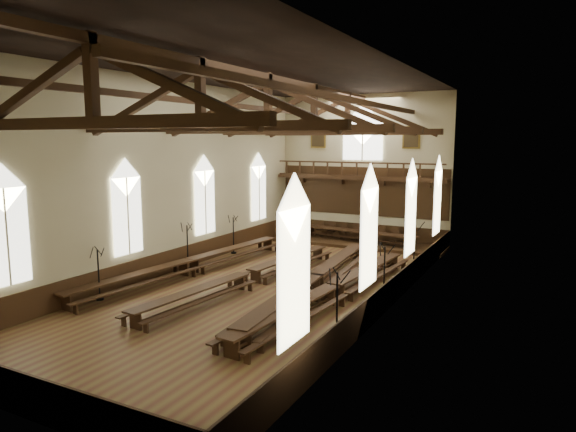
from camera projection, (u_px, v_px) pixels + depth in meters
name	position (u px, v px, depth m)	size (l,w,h in m)	color
ground	(269.00, 287.00, 24.42)	(26.00, 26.00, 0.00)	brown
room_walls	(268.00, 150.00, 23.47)	(26.00, 26.00, 26.00)	#BDB68F
wainscot_band	(269.00, 275.00, 24.33)	(12.00, 26.00, 1.20)	#362010
side_windows	(269.00, 209.00, 23.87)	(11.85, 19.80, 4.50)	white
end_window	(363.00, 136.00, 34.67)	(2.80, 0.12, 3.80)	white
minstrels_gallery	(361.00, 185.00, 34.95)	(11.80, 1.24, 3.70)	#321F10
portraits	(363.00, 138.00, 34.69)	(7.75, 0.09, 1.45)	brown
roof_trusses	(268.00, 111.00, 23.22)	(11.70, 25.70, 2.80)	#321F10
refectory_row_a	(189.00, 263.00, 26.69)	(2.35, 14.92, 0.79)	#321F10
refectory_row_b	(248.00, 275.00, 24.47)	(2.11, 14.31, 0.73)	#321F10
refectory_row_c	(314.00, 279.00, 23.60)	(2.33, 15.20, 0.82)	#321F10
refectory_row_d	(334.00, 289.00, 22.09)	(2.18, 14.73, 0.77)	#321F10
dais	(358.00, 243.00, 34.24)	(11.40, 3.00, 0.20)	#362010
high_table	(358.00, 232.00, 34.13)	(8.20, 1.96, 0.76)	#321F10
high_chairs	(362.00, 231.00, 34.84)	(6.77, 0.48, 1.08)	#321F10
candelabrum_left_near	(99.00, 284.00, 22.30)	(0.68, 0.72, 2.37)	black
candelabrum_left_mid	(188.00, 255.00, 27.63)	(0.77, 0.72, 2.56)	black
candelabrum_left_far	(234.00, 242.00, 31.54)	(0.72, 0.67, 2.39)	black
candelabrum_right_near	(337.00, 323.00, 17.26)	(0.74, 0.83, 2.71)	black
candelabrum_right_mid	(384.00, 285.00, 21.94)	(0.71, 0.80, 2.60)	black
candelabrum_right_far	(414.00, 259.00, 26.48)	(0.76, 0.87, 2.84)	black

